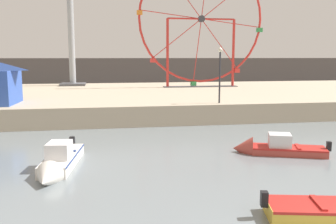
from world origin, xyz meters
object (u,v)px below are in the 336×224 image
motorboat_white_red_stripe (58,163)px  promenade_lamp_near (220,67)px  motorboat_faded_red (272,148)px  drop_tower_steel_tower (70,13)px  ferris_wheel_red_frame (201,21)px

motorboat_white_red_stripe → promenade_lamp_near: promenade_lamp_near is taller
motorboat_faded_red → drop_tower_steel_tower: 31.04m
motorboat_faded_red → drop_tower_steel_tower: size_ratio=0.28×
motorboat_white_red_stripe → drop_tower_steel_tower: (-1.49, 28.52, 9.07)m
promenade_lamp_near → ferris_wheel_red_frame: bearing=80.6°
ferris_wheel_red_frame → motorboat_white_red_stripe: bearing=-117.1°
motorboat_white_red_stripe → ferris_wheel_red_frame: bearing=159.9°
motorboat_white_red_stripe → drop_tower_steel_tower: drop_tower_steel_tower is taller
motorboat_faded_red → promenade_lamp_near: 9.45m
motorboat_white_red_stripe → drop_tower_steel_tower: 29.97m
motorboat_white_red_stripe → drop_tower_steel_tower: bearing=-170.0°
motorboat_faded_red → ferris_wheel_red_frame: ferris_wheel_red_frame is taller
ferris_wheel_red_frame → promenade_lamp_near: size_ratio=3.60×
ferris_wheel_red_frame → promenade_lamp_near: bearing=-99.4°
drop_tower_steel_tower → promenade_lamp_near: (11.42, -18.70, -5.49)m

